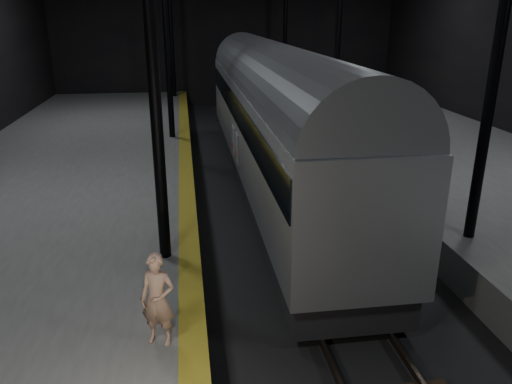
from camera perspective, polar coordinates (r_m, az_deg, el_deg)
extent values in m
plane|color=black|center=(16.28, 3.80, -3.17)|extent=(44.00, 44.00, 0.00)
cube|color=#525350|center=(16.35, -22.87, -2.79)|extent=(9.00, 43.80, 1.00)
cube|color=#525350|center=(19.07, 26.47, -0.20)|extent=(9.00, 43.80, 1.00)
cube|color=olive|center=(15.59, -7.89, -0.42)|extent=(0.50, 43.80, 0.01)
cube|color=#3F3328|center=(16.09, 1.30, -2.76)|extent=(0.08, 43.00, 0.14)
cube|color=#3F3328|center=(16.38, 6.28, -2.47)|extent=(0.08, 43.00, 0.14)
cube|color=black|center=(16.26, 3.80, -2.98)|extent=(2.40, 42.00, 0.12)
cylinder|color=black|center=(10.67, -11.97, 17.55)|extent=(0.26, 0.26, 10.00)
cylinder|color=black|center=(12.75, 26.24, 16.33)|extent=(0.26, 0.26, 10.00)
cylinder|color=black|center=(22.66, -10.28, 18.64)|extent=(0.26, 0.26, 10.00)
cylinder|color=black|center=(23.71, 9.46, 18.73)|extent=(0.26, 0.26, 10.00)
cylinder|color=black|center=(34.66, -9.75, 18.97)|extent=(0.26, 0.26, 10.00)
cylinder|color=black|center=(35.35, 3.38, 19.22)|extent=(0.26, 0.26, 10.00)
cube|color=#9A9DA2|center=(18.36, 2.03, 7.74)|extent=(2.85, 19.69, 2.95)
cube|color=black|center=(18.84, 1.96, 2.23)|extent=(2.61, 19.29, 0.84)
cube|color=black|center=(18.23, 2.05, 9.86)|extent=(2.91, 19.39, 0.89)
cylinder|color=slate|center=(18.11, 2.08, 12.31)|extent=(2.80, 19.49, 2.80)
cube|color=black|center=(12.77, 7.42, -8.65)|extent=(1.77, 2.17, 0.34)
cube|color=black|center=(25.50, -0.78, 6.08)|extent=(1.77, 2.17, 0.34)
cube|color=silver|center=(17.35, -2.18, 5.02)|extent=(0.04, 0.74, 1.03)
cube|color=silver|center=(18.49, -2.58, 5.94)|extent=(0.04, 0.74, 1.03)
cylinder|color=#A32614|center=(17.58, -2.30, 4.38)|extent=(0.03, 0.26, 0.26)
cylinder|color=#A32614|center=(18.72, -2.68, 5.33)|extent=(0.03, 0.26, 0.26)
imported|color=tan|center=(8.67, -11.16, -11.99)|extent=(0.70, 0.58, 1.66)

